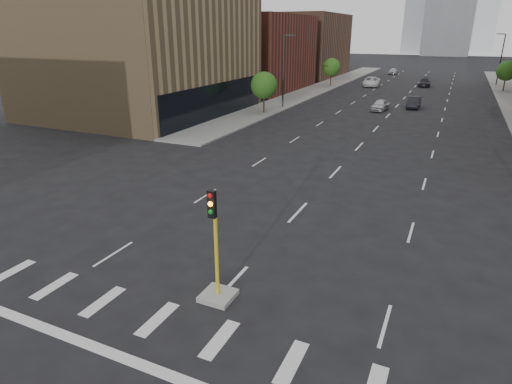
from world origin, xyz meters
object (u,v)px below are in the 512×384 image
Objects in this scene: car_mid_right at (414,102)px; car_far_left at (372,82)px; car_near_left at (380,105)px; car_deep_right at (425,83)px; median_traffic_signal at (217,276)px; car_distant at (393,71)px.

car_far_left is at bearing 112.49° from car_mid_right.
car_deep_right reaches higher than car_near_left.
car_mid_right is at bearing 87.43° from median_traffic_signal.
car_mid_right is 0.74× the size of car_far_left.
car_distant is (-9.30, 47.42, -0.03)m from car_mid_right.
car_near_left is 29.18m from car_deep_right.
car_near_left is at bearing -97.07° from car_deep_right.
median_traffic_signal is 73.30m from car_deep_right.
car_deep_right is (8.86, 3.52, -0.11)m from car_far_left.
car_mid_right reaches higher than car_deep_right.
car_far_left is 1.46× the size of car_distant.
car_far_left is 25.73m from car_distant.
car_distant is (-8.64, 22.20, -0.02)m from car_deep_right.
median_traffic_signal is 0.74× the size of car_far_left.
car_mid_right is 25.22m from car_deep_right.
median_traffic_signal is at bearing -89.97° from car_far_left.
car_near_left is 51.54m from car_distant.
car_near_left is 26.17m from car_far_left.
car_deep_right is at bearing 15.71° from car_far_left.
car_mid_right is 0.89× the size of car_deep_right.
car_mid_right is 48.32m from car_distant.
car_near_left is at bearing -135.02° from car_mid_right.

